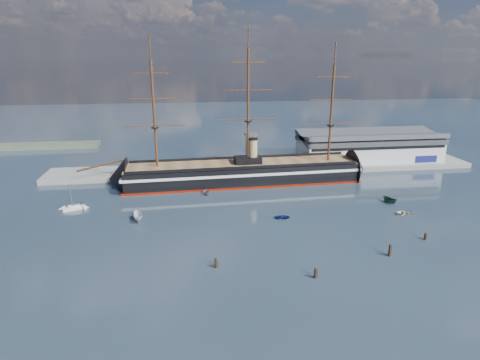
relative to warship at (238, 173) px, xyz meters
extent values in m
plane|color=#212D38|center=(4.08, -20.00, -4.04)|extent=(600.00, 600.00, 0.00)
cube|color=slate|center=(14.08, 16.00, -4.04)|extent=(180.00, 18.00, 2.00)
cube|color=#B7BABC|center=(62.08, 20.00, 2.96)|extent=(62.00, 20.00, 10.00)
cube|color=#3F4247|center=(62.08, 20.00, 8.56)|extent=(63.00, 21.00, 2.00)
cube|color=silver|center=(7.08, 13.00, 4.96)|extent=(4.00, 4.00, 14.00)
cube|color=#3F4247|center=(7.08, 13.00, 12.46)|extent=(5.00, 5.00, 1.00)
cube|color=black|center=(1.73, 0.00, -0.04)|extent=(88.52, 19.19, 7.00)
cube|color=silver|center=(1.73, 0.00, 1.16)|extent=(90.53, 19.50, 1.00)
cube|color=#691303|center=(1.73, 0.00, -3.69)|extent=(90.53, 19.46, 0.90)
cone|color=black|center=(-44.77, 0.00, -0.34)|extent=(14.56, 16.18, 15.68)
cone|color=black|center=(48.23, 0.00, -0.34)|extent=(11.56, 16.07, 15.68)
cube|color=brown|center=(1.73, 0.00, 3.56)|extent=(88.48, 17.91, 0.40)
cube|color=black|center=(3.73, 0.00, 4.96)|extent=(10.21, 6.36, 2.50)
cylinder|color=tan|center=(5.73, 0.00, 8.46)|extent=(3.20, 3.20, 9.00)
cylinder|color=#381E0F|center=(-50.27, 0.00, 4.96)|extent=(17.77, 1.35, 4.43)
cylinder|color=#381E0F|center=(-30.27, 0.00, 22.76)|extent=(0.90, 0.90, 38.00)
cylinder|color=#381E0F|center=(3.73, 0.00, 24.76)|extent=(0.90, 0.90, 42.00)
cylinder|color=#381E0F|center=(35.73, 0.00, 21.76)|extent=(0.90, 0.90, 36.00)
cube|color=silver|center=(-55.78, -20.62, -3.58)|extent=(7.11, 4.36, 0.91)
cube|color=silver|center=(-55.78, -20.62, -2.85)|extent=(3.93, 2.69, 0.73)
cylinder|color=#B2B2B7|center=(-56.24, -20.62, 1.90)|extent=(0.15, 0.15, 10.04)
imported|color=silver|center=(-34.53, -32.69, -4.04)|extent=(8.07, 4.01, 3.09)
imported|color=navy|center=(8.61, -36.98, -4.04)|extent=(1.58, 2.97, 1.32)
imported|color=slate|center=(-13.11, -12.00, -4.04)|extent=(6.84, 4.61, 2.31)
imported|color=beige|center=(46.99, -39.14, -4.04)|extent=(1.66, 3.36, 1.51)
imported|color=#1E4831|center=(47.18, -29.00, -4.04)|extent=(6.59, 4.54, 2.48)
cylinder|color=black|center=(-13.90, -63.53, -4.04)|extent=(0.64, 0.64, 3.14)
cylinder|color=black|center=(7.58, -71.08, -4.04)|extent=(0.64, 0.64, 3.10)
cylinder|color=black|center=(28.86, -63.80, -4.04)|extent=(0.64, 0.64, 3.78)
cylinder|color=black|center=(42.86, -56.56, -4.04)|extent=(0.64, 0.64, 2.65)
camera|label=1|loc=(-19.84, -146.37, 43.21)|focal=30.00mm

